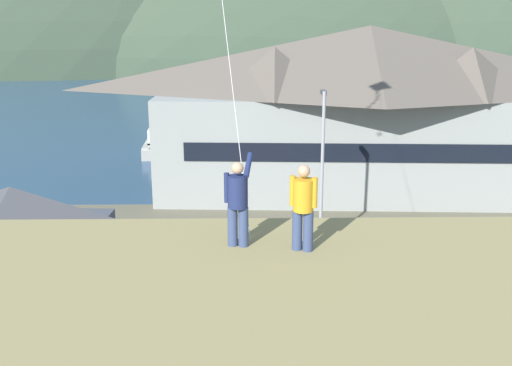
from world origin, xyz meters
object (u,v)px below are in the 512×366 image
object	(u,v)px
parking_light_pole	(322,161)
parked_car_front_row_red	(484,263)
parked_car_mid_row_far	(328,317)
parked_car_lone_by_shed	(244,268)
person_companion	(303,205)
parked_car_corner_spot	(354,261)
storage_shed_near_lot	(16,240)
harbor_lodge	(367,106)
moored_boat_inner_slip	(161,141)
parked_car_front_row_silver	(467,318)
person_kite_flyer	(238,201)
moored_boat_wharfside	(159,144)
parked_car_back_row_left	(188,347)
wharf_dock	(199,149)
moored_boat_outer_mooring	(242,146)

from	to	relation	value
parking_light_pole	parked_car_front_row_red	bearing A→B (deg)	-34.38
parked_car_front_row_red	parked_car_mid_row_far	world-z (taller)	same
parked_car_lone_by_shed	person_companion	distance (m)	14.69
parked_car_lone_by_shed	parked_car_corner_spot	distance (m)	4.87
parked_car_lone_by_shed	parked_car_corner_spot	bearing A→B (deg)	7.44
storage_shed_near_lot	parked_car_front_row_red	xyz separation A→B (m)	(19.89, 0.51, -1.42)
harbor_lodge	moored_boat_inner_slip	xyz separation A→B (m)	(-15.15, 12.59, -4.96)
storage_shed_near_lot	parked_car_lone_by_shed	world-z (taller)	storage_shed_near_lot
moored_boat_inner_slip	parked_car_lone_by_shed	world-z (taller)	moored_boat_inner_slip
parked_car_front_row_silver	storage_shed_near_lot	bearing A→B (deg)	166.08
person_kite_flyer	moored_boat_wharfside	bearing A→B (deg)	100.34
parked_car_back_row_left	person_companion	size ratio (longest dim) A/B	2.44
moored_boat_inner_slip	parked_car_back_row_left	bearing A→B (deg)	-81.06
parked_car_front_row_red	parked_car_front_row_silver	bearing A→B (deg)	-116.75
parked_car_front_row_red	parked_car_back_row_left	size ratio (longest dim) A/B	1.02
moored_boat_wharfside	wharf_dock	bearing A→B (deg)	-6.29
harbor_lodge	parked_car_front_row_silver	bearing A→B (deg)	-89.94
wharf_dock	moored_boat_outer_mooring	distance (m)	3.73
parked_car_mid_row_far	storage_shed_near_lot	bearing A→B (deg)	161.54
moored_boat_wharfside	parked_car_corner_spot	world-z (taller)	moored_boat_wharfside
storage_shed_near_lot	parked_car_lone_by_shed	bearing A→B (deg)	1.25
harbor_lodge	parked_car_front_row_red	size ratio (longest dim) A/B	6.59
moored_boat_wharfside	storage_shed_near_lot	bearing A→B (deg)	-94.76
moored_boat_inner_slip	person_kite_flyer	world-z (taller)	person_kite_flyer
moored_boat_inner_slip	person_kite_flyer	size ratio (longest dim) A/B	3.58
wharf_dock	moored_boat_wharfside	world-z (taller)	moored_boat_wharfside
parked_car_back_row_left	parking_light_pole	size ratio (longest dim) A/B	0.54
storage_shed_near_lot	parked_car_corner_spot	xyz separation A→B (m)	(14.31, 0.84, -1.42)
person_kite_flyer	person_companion	bearing A→B (deg)	-11.57
parked_car_front_row_silver	moored_boat_wharfside	bearing A→B (deg)	115.99
parked_car_corner_spot	parked_car_front_row_silver	bearing A→B (deg)	-58.65
parked_car_front_row_silver	parked_car_mid_row_far	xyz separation A→B (m)	(-4.97, 0.16, 0.00)
parked_car_front_row_silver	parking_light_pole	world-z (taller)	parking_light_pole
moored_boat_outer_mooring	parked_car_lone_by_shed	bearing A→B (deg)	-89.59
moored_boat_inner_slip	parked_car_front_row_silver	world-z (taller)	moored_boat_inner_slip
moored_boat_inner_slip	person_kite_flyer	bearing A→B (deg)	-80.00
wharf_dock	parked_car_mid_row_far	world-z (taller)	parked_car_mid_row_far
parked_car_lone_by_shed	storage_shed_near_lot	bearing A→B (deg)	-178.75
parked_car_back_row_left	parked_car_lone_by_shed	size ratio (longest dim) A/B	1.01
parking_light_pole	storage_shed_near_lot	bearing A→B (deg)	-159.34
parked_car_corner_spot	person_kite_flyer	world-z (taller)	person_kite_flyer
harbor_lodge	storage_shed_near_lot	world-z (taller)	harbor_lodge
parked_car_mid_row_far	parked_car_back_row_left	distance (m)	5.23
parked_car_lone_by_shed	person_kite_flyer	bearing A→B (deg)	-90.33
parked_car_back_row_left	parking_light_pole	xyz separation A→B (m)	(5.65, 11.17, 3.52)
moored_boat_outer_mooring	parked_car_front_row_silver	world-z (taller)	moored_boat_outer_mooring
moored_boat_inner_slip	parking_light_pole	bearing A→B (deg)	-64.35
storage_shed_near_lot	parked_car_mid_row_far	distance (m)	13.24
moored_boat_inner_slip	parked_car_front_row_silver	xyz separation A→B (m)	(15.17, -32.28, 0.34)
parked_car_back_row_left	person_companion	xyz separation A→B (m)	(3.02, -6.51, 6.98)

